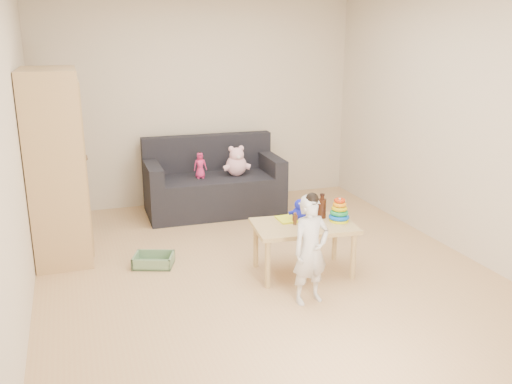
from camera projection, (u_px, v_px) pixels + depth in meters
name	position (u px, v px, depth m)	size (l,w,h in m)	color
room	(260.00, 129.00, 4.77)	(4.50, 4.50, 4.50)	tan
wardrobe	(56.00, 165.00, 5.18)	(0.50, 1.00, 1.81)	tan
sofa	(214.00, 194.00, 6.63)	(1.63, 0.81, 0.46)	black
play_table	(303.00, 249.00, 4.91)	(0.90, 0.57, 0.47)	tan
storage_bin	(154.00, 260.00, 5.11)	(0.36, 0.27, 0.11)	gray
toddler	(311.00, 251.00, 4.32)	(0.32, 0.22, 0.87)	silver
pink_bear	(236.00, 163.00, 6.54)	(0.27, 0.23, 0.31)	#FFBBCC
doll	(200.00, 166.00, 6.41)	(0.15, 0.10, 0.30)	#E02A6B
ring_stacker	(339.00, 212.00, 4.90)	(0.19, 0.19, 0.22)	#EBF40C
brown_bottle	(322.00, 208.00, 4.99)	(0.08, 0.08, 0.23)	black
blue_plush	(299.00, 209.00, 4.93)	(0.17, 0.13, 0.20)	#171ED3
wooden_figure	(295.00, 218.00, 4.81)	(0.05, 0.04, 0.12)	brown
yellow_book	(290.00, 219.00, 4.95)	(0.22, 0.22, 0.02)	#EEFF1A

